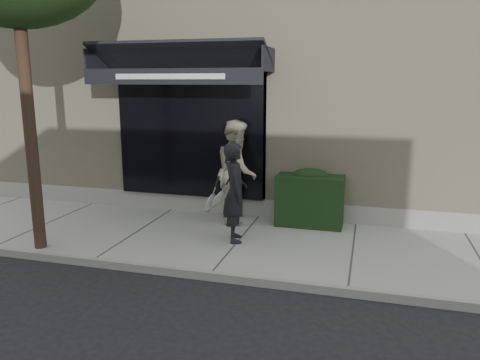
% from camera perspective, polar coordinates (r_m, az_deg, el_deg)
% --- Properties ---
extents(ground, '(80.00, 80.00, 0.00)m').
position_cam_1_polar(ground, '(8.56, -0.07, -8.02)').
color(ground, black).
rests_on(ground, ground).
extents(sidewalk, '(20.00, 3.00, 0.12)m').
position_cam_1_polar(sidewalk, '(8.54, -0.07, -7.64)').
color(sidewalk, '#9FA09A').
rests_on(sidewalk, ground).
extents(curb, '(20.00, 0.10, 0.14)m').
position_cam_1_polar(curb, '(7.16, -3.50, -11.57)').
color(curb, gray).
rests_on(curb, ground).
extents(building_facade, '(14.30, 8.04, 5.64)m').
position_cam_1_polar(building_facade, '(12.89, 5.97, 11.09)').
color(building_facade, beige).
rests_on(building_facade, ground).
extents(hedge, '(1.30, 0.70, 1.14)m').
position_cam_1_polar(hedge, '(9.34, 8.53, -2.21)').
color(hedge, black).
rests_on(hedge, sidewalk).
extents(pedestrian_front, '(0.78, 0.81, 1.77)m').
position_cam_1_polar(pedestrian_front, '(8.23, -0.65, -1.54)').
color(pedestrian_front, black).
rests_on(pedestrian_front, sidewalk).
extents(pedestrian_back, '(1.03, 1.18, 2.06)m').
position_cam_1_polar(pedestrian_back, '(9.46, -0.38, 1.15)').
color(pedestrian_back, beige).
rests_on(pedestrian_back, sidewalk).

